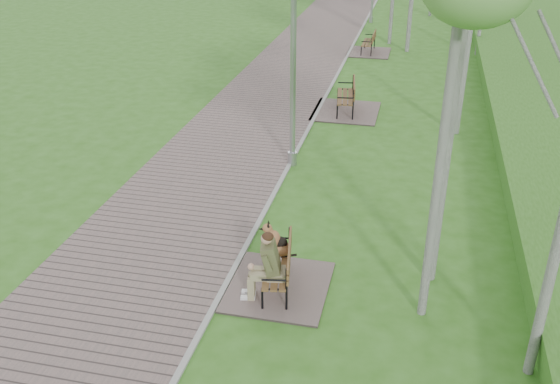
% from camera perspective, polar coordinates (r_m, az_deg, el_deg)
% --- Properties ---
extents(ground, '(120.00, 120.00, 0.00)m').
position_cam_1_polar(ground, '(12.53, -2.48, -3.90)').
color(ground, '#32671A').
rests_on(ground, ground).
extents(walkway, '(3.50, 67.00, 0.04)m').
position_cam_1_polar(walkway, '(32.84, 4.71, 15.46)').
color(walkway, '#6E5D59').
rests_on(walkway, ground).
extents(kerb, '(0.10, 67.00, 0.05)m').
position_cam_1_polar(kerb, '(32.63, 7.86, 15.24)').
color(kerb, '#999993').
rests_on(kerb, ground).
extents(bench_main, '(1.70, 1.89, 1.48)m').
position_cam_1_polar(bench_main, '(10.74, -0.63, -7.00)').
color(bench_main, '#6E5D59').
rests_on(bench_main, ground).
extents(bench_second, '(1.95, 2.17, 1.20)m').
position_cam_1_polar(bench_second, '(19.25, 5.97, 7.92)').
color(bench_second, '#6E5D59').
rests_on(bench_second, ground).
extents(bench_third, '(1.70, 1.89, 1.05)m').
position_cam_1_polar(bench_third, '(26.37, 8.05, 12.89)').
color(bench_third, '#6E5D59').
rests_on(bench_third, ground).
extents(lamp_post_near, '(0.23, 0.23, 5.84)m').
position_cam_1_polar(lamp_post_near, '(14.66, 1.22, 12.30)').
color(lamp_post_near, '#9A9DA2').
rests_on(lamp_post_near, ground).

